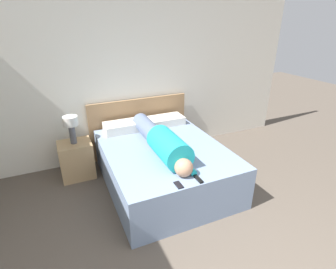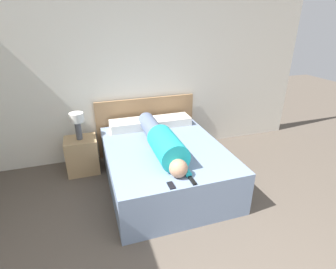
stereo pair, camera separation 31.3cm
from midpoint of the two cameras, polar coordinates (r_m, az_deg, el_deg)
The scene contains 10 objects.
wall_back at distance 4.29m, azimuth -4.27°, elevation 12.20°, with size 5.91×0.06×2.60m.
bed at distance 3.69m, azimuth 1.75°, elevation -6.82°, with size 1.55×1.92×0.58m.
headboard at distance 4.49m, azimuth -2.70°, elevation 1.92°, with size 1.67×0.04×0.98m.
nightstand at distance 4.14m, azimuth -16.12°, elevation -4.41°, with size 0.46×0.39×0.55m.
table_lamp at distance 3.91m, azimuth -17.05°, elevation 2.76°, with size 0.20×0.20×0.40m.
person_lying at distance 3.37m, azimuth 1.36°, elevation -1.56°, with size 0.34×1.60×0.34m.
pillow_near_headboard at distance 4.11m, azimuth -6.21°, elevation 2.01°, with size 0.60×0.33×0.14m.
pillow_second at distance 4.29m, azimuth 2.94°, elevation 3.03°, with size 0.57×0.33×0.13m.
tv_remote at distance 2.87m, azimuth 8.48°, elevation -9.99°, with size 0.04×0.15×0.02m.
cell_phone at distance 2.79m, azimuth 3.98°, elevation -11.09°, with size 0.06×0.13×0.01m.
Camera 2 is at (-0.86, -0.59, 2.20)m, focal length 28.00 mm.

